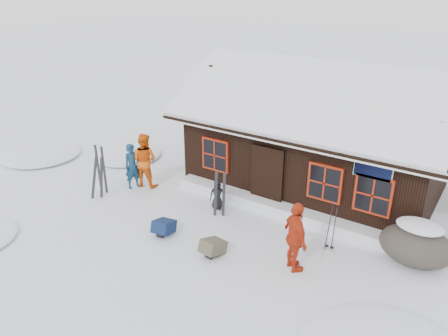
{
  "coord_description": "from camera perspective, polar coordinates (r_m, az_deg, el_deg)",
  "views": [
    {
      "loc": [
        6.8,
        -8.7,
        6.82
      ],
      "look_at": [
        -0.31,
        1.78,
        1.3
      ],
      "focal_mm": 35.0,
      "sensor_mm": 36.0,
      "label": 1
    }
  ],
  "objects": [
    {
      "name": "snow_drift",
      "position": [
        13.86,
        7.32,
        -5.3
      ],
      "size": [
        7.6,
        0.6,
        0.35
      ],
      "primitive_type": "cube",
      "color": "white",
      "rests_on": "ground"
    },
    {
      "name": "skier_crouched",
      "position": [
        13.9,
        -0.88,
        -3.52
      ],
      "size": [
        0.57,
        0.54,
        0.99
      ],
      "primitive_type": "imported",
      "rotation": [
        0.0,
        0.0,
        0.63
      ],
      "color": "black",
      "rests_on": "ground"
    },
    {
      "name": "ski_pair_right",
      "position": [
        13.38,
        -0.56,
        -3.55
      ],
      "size": [
        0.38,
        0.18,
        1.55
      ],
      "rotation": [
        0.0,
        0.0,
        0.4
      ],
      "color": "black",
      "rests_on": "ground"
    },
    {
      "name": "ski_pair_left",
      "position": [
        15.02,
        -16.15,
        -1.27
      ],
      "size": [
        0.6,
        0.27,
        1.6
      ],
      "rotation": [
        0.0,
        0.0,
        0.33
      ],
      "color": "black",
      "rests_on": "ground"
    },
    {
      "name": "skier_orange_left",
      "position": [
        15.54,
        -10.36,
        1.04
      ],
      "size": [
        1.08,
        0.92,
        1.94
      ],
      "primitive_type": "imported",
      "rotation": [
        0.0,
        0.0,
        3.35
      ],
      "color": "#E65E10",
      "rests_on": "ground"
    },
    {
      "name": "backpack_blue",
      "position": [
        12.83,
        -7.83,
        -7.88
      ],
      "size": [
        0.6,
        0.73,
        0.35
      ],
      "primitive_type": "cube",
      "rotation": [
        0.0,
        0.0,
        0.19
      ],
      "color": "#102145",
      "rests_on": "ground"
    },
    {
      "name": "skier_teal",
      "position": [
        15.53,
        -11.85,
        0.25
      ],
      "size": [
        0.56,
        0.69,
        1.62
      ],
      "primitive_type": "imported",
      "rotation": [
        0.0,
        0.0,
        1.23
      ],
      "color": "navy",
      "rests_on": "ground"
    },
    {
      "name": "skier_orange_right",
      "position": [
        11.05,
        9.33,
        -8.95
      ],
      "size": [
        1.14,
        1.06,
        1.88
      ],
      "primitive_type": "imported",
      "rotation": [
        0.0,
        0.0,
        2.44
      ],
      "color": "red",
      "rests_on": "ground"
    },
    {
      "name": "ski_pair_mid",
      "position": [
        15.46,
        -15.73,
        -0.21
      ],
      "size": [
        0.42,
        0.04,
        1.74
      ],
      "rotation": [
        0.0,
        0.0,
        0.01
      ],
      "color": "black",
      "rests_on": "ground"
    },
    {
      "name": "ski_poles",
      "position": [
        12.16,
        13.85,
        -7.68
      ],
      "size": [
        0.25,
        0.12,
        1.39
      ],
      "color": "black",
      "rests_on": "ground"
    },
    {
      "name": "backpack_olive",
      "position": [
        11.85,
        -1.45,
        -10.56
      ],
      "size": [
        0.55,
        0.69,
        0.35
      ],
      "primitive_type": "cube",
      "rotation": [
        0.0,
        0.0,
        -0.11
      ],
      "color": "#4E4938",
      "rests_on": "ground"
    },
    {
      "name": "ground",
      "position": [
        12.98,
        -3.33,
        -8.19
      ],
      "size": [
        120.0,
        120.0,
        0.0
      ],
      "primitive_type": "plane",
      "color": "white",
      "rests_on": "ground"
    },
    {
      "name": "boulder",
      "position": [
        12.39,
        23.81,
        -9.12
      ],
      "size": [
        1.85,
        1.39,
        1.09
      ],
      "color": "#443E36",
      "rests_on": "ground"
    },
    {
      "name": "snow_mounds",
      "position": [
        13.59,
        7.1,
        -6.77
      ],
      "size": [
        20.6,
        13.2,
        0.48
      ],
      "color": "white",
      "rests_on": "ground"
    },
    {
      "name": "mountain_hut",
      "position": [
        15.58,
        12.22,
        3.33
      ],
      "size": [
        8.9,
        6.09,
        4.42
      ],
      "color": "black",
      "rests_on": "ground"
    }
  ]
}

